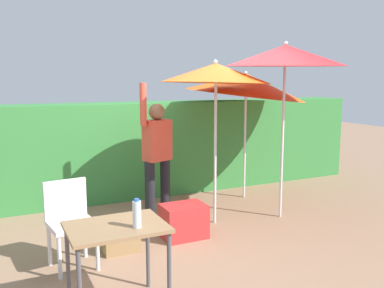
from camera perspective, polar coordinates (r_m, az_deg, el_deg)
name	(u,v)px	position (r m, az deg, el deg)	size (l,w,h in m)	color
ground_plane	(202,233)	(5.41, 1.40, -12.04)	(24.00, 24.00, 0.00)	#937056
hedge_row	(146,148)	(7.07, -6.24, -0.61)	(8.00, 0.70, 1.55)	#38843D
umbrella_rainbow	(216,73)	(5.48, 3.24, 9.56)	(1.44, 1.43, 2.17)	silver
umbrella_orange	(286,56)	(5.85, 12.60, 11.63)	(1.61, 1.62, 2.42)	silver
umbrella_yellow	(246,85)	(6.77, 7.33, 8.01)	(1.96, 1.94, 2.15)	silver
person_vendor	(157,152)	(5.77, -4.76, -1.11)	(0.55, 0.33, 1.88)	black
chair_plastic	(70,218)	(4.56, -16.30, -9.66)	(0.49, 0.49, 0.89)	silver
cooler_box	(184,221)	(5.22, -1.14, -10.44)	(0.53, 0.38, 0.41)	red
crate_cardboard	(120,234)	(4.91, -9.78, -12.00)	(0.40, 0.31, 0.39)	#9E7A4C
folding_table	(117,236)	(3.59, -10.23, -12.18)	(0.80, 0.60, 0.74)	#4C4C51
bottle_water	(137,214)	(3.45, -7.50, -9.40)	(0.07, 0.07, 0.24)	silver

